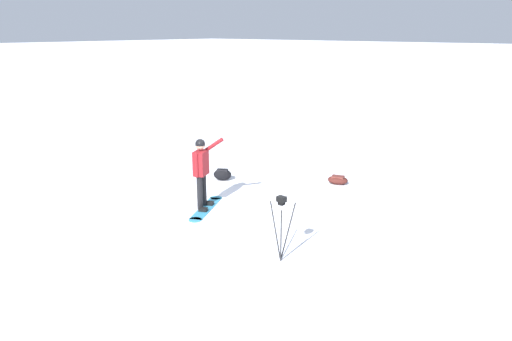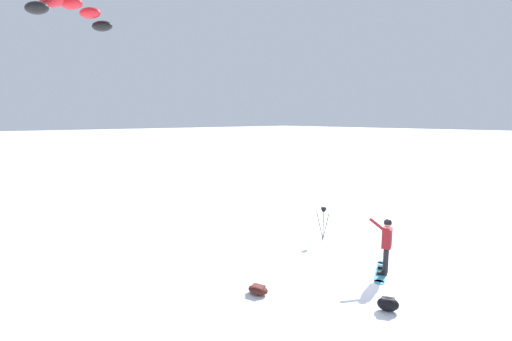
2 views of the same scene
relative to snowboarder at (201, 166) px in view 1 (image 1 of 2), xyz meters
name	(u,v)px [view 1 (image 1 of 2)]	position (x,y,z in m)	size (l,w,h in m)	color
ground_plane	(237,208)	(0.48, -0.70, -1.04)	(300.00, 300.00, 0.00)	white
snowboarder	(201,166)	(0.00, 0.00, 0.00)	(0.64, 0.62, 1.73)	black
snowboard	(206,208)	(-0.01, -0.14, -1.02)	(1.66, 0.98, 0.10)	teal
gear_bag_large	(222,174)	(1.90, 1.14, -0.86)	(0.52, 0.58, 0.34)	black
camera_tripod	(281,215)	(-1.03, -3.17, -0.12)	(0.51, 0.49, 1.28)	#262628
gear_bag_small	(338,180)	(3.72, -1.56, -0.92)	(0.53, 0.65, 0.23)	#4C1E19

